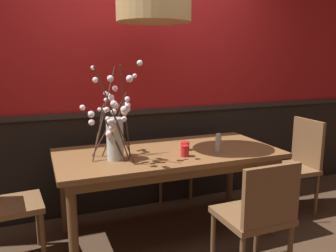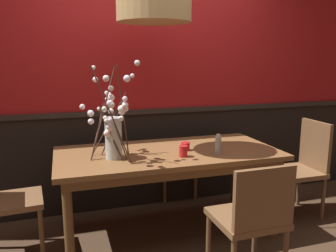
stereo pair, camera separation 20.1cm
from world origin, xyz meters
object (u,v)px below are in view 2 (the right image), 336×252
condiment_bottle (218,145)px  dining_table (168,160)px  vase_with_blossoms (113,129)px  chair_head_west_end (3,195)px  candle_holder_nearer_center (183,151)px  chair_far_side_right (173,150)px  chair_near_side_right (252,216)px  pendant_lamp (154,9)px  chair_head_east_end (305,164)px  candle_holder_nearer_edge (185,146)px

condiment_bottle → dining_table: bearing=150.1°
vase_with_blossoms → chair_head_west_end: bearing=173.8°
chair_head_west_end → candle_holder_nearer_center: size_ratio=9.83×
chair_far_side_right → chair_near_side_right: 1.72m
chair_far_side_right → condiment_bottle: (0.04, -1.07, 0.32)m
pendant_lamp → chair_head_east_end: bearing=-3.1°
dining_table → chair_near_side_right: size_ratio=2.14×
dining_table → chair_head_west_end: bearing=179.8°
chair_head_west_end → candle_holder_nearer_edge: 1.50m
dining_table → condiment_bottle: bearing=-29.9°
candle_holder_nearer_center → chair_near_side_right: bearing=-68.3°
vase_with_blossoms → candle_holder_nearer_center: vase_with_blossoms is taller
dining_table → pendant_lamp: bearing=149.9°
candle_holder_nearer_center → pendant_lamp: 1.17m
chair_head_east_end → chair_head_west_end: (-2.73, 0.03, -0.00)m
chair_head_east_end → chair_near_side_right: (-1.09, -0.83, -0.01)m
candle_holder_nearer_edge → pendant_lamp: size_ratio=0.08×
dining_table → chair_head_east_end: bearing=-0.9°
dining_table → chair_head_west_end: chair_head_west_end is taller
pendant_lamp → candle_holder_nearer_edge: bearing=-18.4°
vase_with_blossoms → dining_table: bearing=10.0°
chair_far_side_right → condiment_bottle: chair_far_side_right is taller
chair_head_east_end → pendant_lamp: 2.07m
chair_head_west_end → vase_with_blossoms: vase_with_blossoms is taller
candle_holder_nearer_edge → condiment_bottle: size_ratio=0.48×
vase_with_blossoms → candle_holder_nearer_center: (0.55, -0.12, -0.19)m
condiment_bottle → pendant_lamp: size_ratio=0.17×
chair_head_east_end → vase_with_blossoms: (-1.89, -0.06, 0.48)m
chair_far_side_right → pendant_lamp: (-0.43, -0.80, 1.42)m
condiment_bottle → pendant_lamp: bearing=150.1°
candle_holder_nearer_center → dining_table: bearing=107.7°
chair_head_east_end → dining_table: bearing=179.1°
chair_near_side_right → pendant_lamp: 1.75m
chair_far_side_right → vase_with_blossoms: vase_with_blossoms is taller
chair_near_side_right → chair_far_side_right: bearing=89.7°
chair_near_side_right → candle_holder_nearer_edge: 0.90m
condiment_bottle → chair_near_side_right: bearing=-94.0°
dining_table → pendant_lamp: pendant_lamp is taller
condiment_bottle → chair_head_east_end: bearing=10.3°
pendant_lamp → chair_head_west_end: bearing=-177.5°
chair_near_side_right → vase_with_blossoms: (-0.81, 0.77, 0.49)m
chair_far_side_right → pendant_lamp: 1.69m
candle_holder_nearer_edge → candle_holder_nearer_center: bearing=-114.9°
chair_head_west_end → chair_head_east_end: bearing=-0.6°
chair_near_side_right → condiment_bottle: 0.73m
chair_near_side_right → dining_table: bearing=110.8°
chair_far_side_right → chair_near_side_right: size_ratio=1.07×
candle_holder_nearer_edge → pendant_lamp: 1.17m
chair_near_side_right → condiment_bottle: condiment_bottle is taller
condiment_bottle → pendant_lamp: (-0.47, 0.27, 1.09)m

